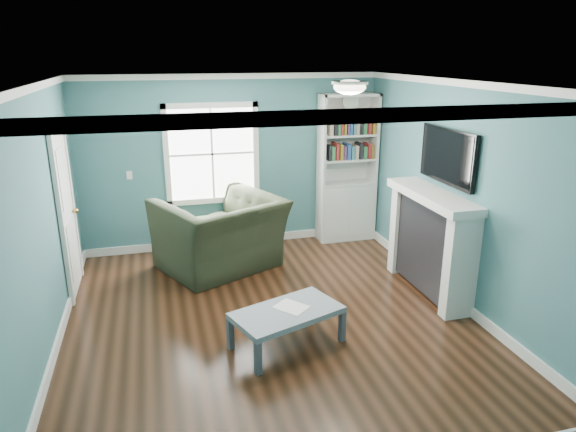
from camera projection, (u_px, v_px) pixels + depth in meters
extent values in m
plane|color=black|center=(271.00, 319.00, 5.82)|extent=(5.00, 5.00, 0.00)
plane|color=teal|center=(232.00, 163.00, 7.73)|extent=(4.50, 0.00, 4.50)
plane|color=teal|center=(361.00, 325.00, 3.12)|extent=(4.50, 0.00, 4.50)
plane|color=teal|center=(39.00, 227.00, 4.87)|extent=(0.00, 5.00, 5.00)
plane|color=teal|center=(457.00, 195.00, 5.97)|extent=(0.00, 5.00, 5.00)
plane|color=white|center=(268.00, 83.00, 5.03)|extent=(5.00, 5.00, 0.00)
cube|color=white|center=(235.00, 240.00, 8.09)|extent=(4.50, 0.03, 0.12)
cube|color=white|center=(58.00, 341.00, 5.26)|extent=(0.03, 5.00, 0.12)
cube|color=white|center=(446.00, 292.00, 6.35)|extent=(0.03, 5.00, 0.12)
cube|color=white|center=(230.00, 76.00, 7.32)|extent=(4.50, 0.04, 0.08)
cube|color=white|center=(369.00, 116.00, 2.76)|extent=(4.50, 0.04, 0.08)
cube|color=white|center=(20.00, 91.00, 4.50)|extent=(0.04, 5.00, 0.08)
cube|color=white|center=(467.00, 84.00, 5.59)|extent=(0.04, 5.00, 0.08)
cube|color=white|center=(212.00, 154.00, 7.60)|extent=(1.24, 0.01, 1.34)
cube|color=white|center=(167.00, 156.00, 7.43)|extent=(0.08, 0.06, 1.50)
cube|color=white|center=(256.00, 152.00, 7.75)|extent=(0.08, 0.06, 1.50)
cube|color=white|center=(214.00, 200.00, 7.80)|extent=(1.40, 0.06, 0.08)
cube|color=white|center=(210.00, 105.00, 7.37)|extent=(1.40, 0.06, 0.08)
cube|color=white|center=(212.00, 154.00, 7.59)|extent=(1.24, 0.03, 0.03)
cube|color=white|center=(212.00, 154.00, 7.59)|extent=(0.03, 0.03, 1.34)
cube|color=silver|center=(345.00, 212.00, 8.23)|extent=(0.90, 0.35, 0.90)
cube|color=silver|center=(321.00, 141.00, 7.77)|extent=(0.04, 0.35, 1.40)
cube|color=silver|center=(374.00, 139.00, 7.98)|extent=(0.04, 0.35, 1.40)
cube|color=silver|center=(344.00, 138.00, 8.03)|extent=(0.90, 0.02, 1.40)
cube|color=silver|center=(350.00, 95.00, 7.67)|extent=(0.90, 0.35, 0.04)
cube|color=silver|center=(347.00, 183.00, 8.09)|extent=(0.84, 0.33, 0.03)
cube|color=silver|center=(347.00, 159.00, 7.97)|extent=(0.84, 0.33, 0.03)
cube|color=silver|center=(348.00, 135.00, 7.85)|extent=(0.84, 0.33, 0.03)
cube|color=silver|center=(349.00, 111.00, 7.74)|extent=(0.84, 0.33, 0.03)
cube|color=black|center=(348.00, 152.00, 7.91)|extent=(0.70, 0.25, 0.22)
cube|color=#33723F|center=(349.00, 127.00, 7.80)|extent=(0.70, 0.25, 0.22)
cylinder|color=beige|center=(351.00, 102.00, 7.65)|extent=(0.26, 0.06, 0.26)
cube|color=black|center=(431.00, 246.00, 6.33)|extent=(0.30, 1.20, 1.10)
cube|color=black|center=(428.00, 262.00, 6.39)|extent=(0.22, 0.65, 0.70)
cube|color=silver|center=(460.00, 268.00, 5.71)|extent=(0.36, 0.16, 1.20)
cube|color=silver|center=(404.00, 229.00, 6.94)|extent=(0.36, 0.16, 1.20)
cube|color=silver|center=(433.00, 196.00, 6.12)|extent=(0.44, 1.58, 0.10)
cube|color=black|center=(448.00, 156.00, 6.02)|extent=(0.06, 1.10, 0.65)
cube|color=silver|center=(66.00, 212.00, 6.25)|extent=(0.04, 0.80, 2.05)
cube|color=white|center=(62.00, 224.00, 5.84)|extent=(0.05, 0.08, 2.13)
cube|color=white|center=(72.00, 202.00, 6.67)|extent=(0.05, 0.08, 2.13)
cube|color=white|center=(55.00, 124.00, 5.93)|extent=(0.05, 0.98, 0.08)
sphere|color=#BF8C3F|center=(75.00, 211.00, 6.57)|extent=(0.07, 0.07, 0.07)
ellipsoid|color=white|center=(350.00, 87.00, 5.36)|extent=(0.34, 0.34, 0.15)
cylinder|color=white|center=(350.00, 83.00, 5.35)|extent=(0.38, 0.38, 0.03)
cube|color=white|center=(129.00, 175.00, 7.38)|extent=(0.08, 0.01, 0.12)
imported|color=black|center=(220.00, 222.00, 7.01)|extent=(1.81, 1.56, 1.34)
cube|color=#454953|center=(258.00, 358.00, 4.77)|extent=(0.08, 0.08, 0.34)
cube|color=#454953|center=(342.00, 326.00, 5.33)|extent=(0.08, 0.08, 0.34)
cube|color=#454953|center=(230.00, 334.00, 5.19)|extent=(0.08, 0.08, 0.34)
cube|color=#454953|center=(311.00, 306.00, 5.75)|extent=(0.08, 0.08, 0.34)
cube|color=slate|center=(287.00, 313.00, 5.20)|extent=(1.22, 0.93, 0.06)
cube|color=white|center=(291.00, 307.00, 5.25)|extent=(0.40, 0.40, 0.00)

